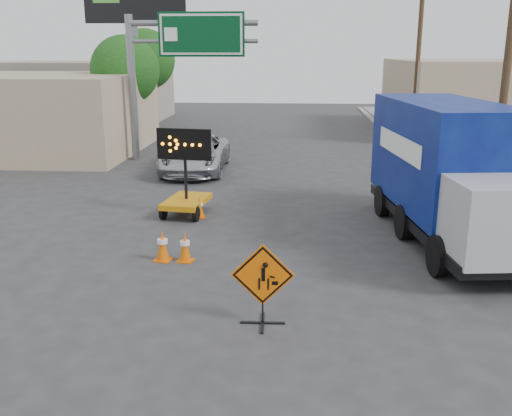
# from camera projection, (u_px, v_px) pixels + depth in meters

# --- Properties ---
(ground) EXTENTS (100.00, 100.00, 0.00)m
(ground) POSITION_uv_depth(u_px,v_px,m) (218.00, 346.00, 10.31)
(ground) COLOR #2D2D30
(ground) RESTS_ON ground
(curb_right) EXTENTS (0.40, 60.00, 0.12)m
(curb_right) POSITION_uv_depth(u_px,v_px,m) (433.00, 175.00, 24.23)
(curb_right) COLOR gray
(curb_right) RESTS_ON ground
(sidewalk_right) EXTENTS (4.00, 60.00, 0.15)m
(sidewalk_right) POSITION_uv_depth(u_px,v_px,m) (489.00, 176.00, 24.07)
(sidewalk_right) COLOR gray
(sidewalk_right) RESTS_ON ground
(storefront_left_near) EXTENTS (14.00, 10.00, 4.00)m
(storefront_left_near) POSITION_uv_depth(u_px,v_px,m) (5.00, 113.00, 29.96)
(storefront_left_near) COLOR tan
(storefront_left_near) RESTS_ON ground
(storefront_left_far) EXTENTS (12.00, 10.00, 4.40)m
(storefront_left_far) POSITION_uv_depth(u_px,v_px,m) (82.00, 91.00, 43.44)
(storefront_left_far) COLOR gray
(storefront_left_far) RESTS_ON ground
(building_right_far) EXTENTS (10.00, 14.00, 4.60)m
(building_right_far) POSITION_uv_depth(u_px,v_px,m) (474.00, 96.00, 37.66)
(building_right_far) COLOR tan
(building_right_far) RESTS_ON ground
(highway_gantry) EXTENTS (6.18, 0.38, 6.90)m
(highway_gantry) POSITION_uv_depth(u_px,v_px,m) (174.00, 53.00, 26.53)
(highway_gantry) COLOR slate
(highway_gantry) RESTS_ON ground
(billboard) EXTENTS (6.10, 0.54, 9.85)m
(billboard) POSITION_uv_depth(u_px,v_px,m) (135.00, 13.00, 33.80)
(billboard) COLOR slate
(billboard) RESTS_ON ground
(utility_pole_near) EXTENTS (1.80, 0.26, 9.00)m
(utility_pole_near) POSITION_uv_depth(u_px,v_px,m) (507.00, 66.00, 18.13)
(utility_pole_near) COLOR #4B3820
(utility_pole_near) RESTS_ON ground
(utility_pole_far) EXTENTS (1.80, 0.26, 9.00)m
(utility_pole_far) POSITION_uv_depth(u_px,v_px,m) (418.00, 60.00, 31.60)
(utility_pole_far) COLOR #4B3820
(utility_pole_far) RESTS_ON ground
(tree_left_near) EXTENTS (3.71, 3.71, 6.03)m
(tree_left_near) POSITION_uv_depth(u_px,v_px,m) (125.00, 70.00, 30.90)
(tree_left_near) COLOR #4B3820
(tree_left_near) RESTS_ON ground
(tree_left_far) EXTENTS (4.10, 4.10, 6.66)m
(tree_left_far) POSITION_uv_depth(u_px,v_px,m) (145.00, 60.00, 38.54)
(tree_left_far) COLOR #4B3820
(tree_left_far) RESTS_ON ground
(construction_sign) EXTENTS (1.24, 0.88, 1.65)m
(construction_sign) POSITION_uv_depth(u_px,v_px,m) (263.00, 282.00, 10.94)
(construction_sign) COLOR black
(construction_sign) RESTS_ON ground
(arrow_board) EXTENTS (1.77, 2.13, 2.82)m
(arrow_board) POSITION_uv_depth(u_px,v_px,m) (186.00, 196.00, 18.47)
(arrow_board) COLOR #C57D0A
(arrow_board) RESTS_ON ground
(pickup_truck) EXTENTS (2.71, 5.69, 1.57)m
(pickup_truck) POSITION_uv_depth(u_px,v_px,m) (195.00, 154.00, 25.09)
(pickup_truck) COLOR #BBBDC3
(pickup_truck) RESTS_ON ground
(box_truck) EXTENTS (3.26, 8.25, 3.81)m
(box_truck) POSITION_uv_depth(u_px,v_px,m) (449.00, 179.00, 15.80)
(box_truck) COLOR black
(box_truck) RESTS_ON ground
(cone_a) EXTENTS (0.50, 0.50, 0.81)m
(cone_a) POSITION_uv_depth(u_px,v_px,m) (163.00, 245.00, 14.44)
(cone_a) COLOR #DA5A04
(cone_a) RESTS_ON ground
(cone_b) EXTENTS (0.46, 0.46, 0.77)m
(cone_b) POSITION_uv_depth(u_px,v_px,m) (185.00, 247.00, 14.40)
(cone_b) COLOR #DA5A04
(cone_b) RESTS_ON ground
(cone_c) EXTENTS (0.40, 0.40, 0.70)m
(cone_c) POSITION_uv_depth(u_px,v_px,m) (200.00, 207.00, 18.20)
(cone_c) COLOR #DA5A04
(cone_c) RESTS_ON ground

